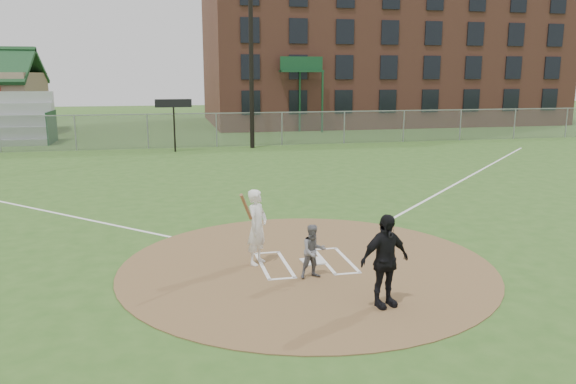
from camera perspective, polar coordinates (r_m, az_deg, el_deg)
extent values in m
plane|color=#30571E|center=(12.82, 1.93, -7.50)|extent=(140.00, 140.00, 0.00)
cylinder|color=brown|center=(12.82, 1.93, -7.46)|extent=(8.40, 8.40, 0.02)
cube|color=silver|center=(13.00, 2.55, -7.05)|extent=(0.54, 0.54, 0.03)
cube|color=white|center=(24.32, 17.46, 1.25)|extent=(17.04, 17.04, 0.01)
imported|color=slate|center=(11.89, 2.61, -6.04)|extent=(0.62, 0.52, 1.15)
imported|color=black|center=(10.51, 9.80, -6.89)|extent=(1.10, 0.67, 1.76)
cube|color=white|center=(12.75, -2.63, -7.49)|extent=(0.08, 1.80, 0.01)
cube|color=white|center=(12.85, -0.20, -7.32)|extent=(0.08, 1.80, 0.01)
cube|color=white|center=(13.64, -2.11, -6.19)|extent=(0.62, 0.08, 0.01)
cube|color=white|center=(11.97, -0.56, -8.79)|extent=(0.62, 0.08, 0.01)
cube|color=white|center=(13.22, 6.00, -6.84)|extent=(0.08, 1.80, 0.01)
cube|color=white|center=(13.06, 3.70, -7.03)|extent=(0.08, 1.80, 0.01)
cube|color=white|center=(13.95, 3.74, -5.79)|extent=(0.62, 0.08, 0.01)
cube|color=white|center=(12.33, 6.08, -8.24)|extent=(0.62, 0.08, 0.01)
imported|color=white|center=(12.68, -3.15, -3.57)|extent=(0.71, 0.75, 1.72)
cylinder|color=brown|center=(12.11, -4.27, -1.53)|extent=(0.36, 0.56, 0.70)
cube|color=slate|center=(34.01, -7.27, 6.26)|extent=(56.00, 0.03, 2.00)
cube|color=gray|center=(33.93, -7.32, 7.95)|extent=(56.00, 0.06, 0.06)
cube|color=gray|center=(34.01, -7.27, 6.26)|extent=(56.08, 0.08, 2.00)
cube|color=#194728|center=(38.69, -22.86, 6.10)|extent=(0.08, 3.20, 2.00)
cube|color=brown|center=(53.33, 8.86, 15.20)|extent=(30.00, 16.00, 15.00)
cube|color=black|center=(45.86, 12.49, 15.51)|extent=(26.60, 0.10, 12.20)
cube|color=#194728|center=(42.26, 1.37, 12.18)|extent=(3.20, 1.00, 0.15)
cube|color=#194728|center=(42.79, 1.20, 9.16)|extent=(0.12, 0.12, 4.50)
cube|color=#194728|center=(42.25, 3.50, 9.11)|extent=(0.12, 0.12, 4.50)
cube|color=#194728|center=(42.27, 1.37, 12.92)|extent=(3.20, 0.08, 1.00)
cylinder|color=black|center=(33.15, -3.78, 14.84)|extent=(0.26, 0.26, 12.00)
cylinder|color=black|center=(32.06, -11.47, 6.33)|extent=(0.10, 0.10, 2.60)
cube|color=black|center=(31.96, -11.57, 8.83)|extent=(2.00, 0.10, 0.45)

